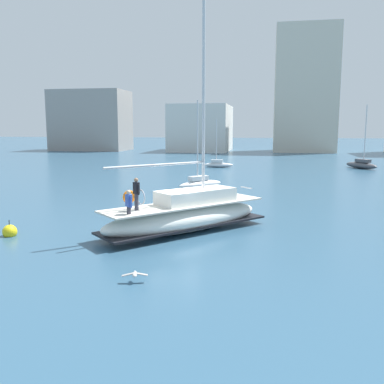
# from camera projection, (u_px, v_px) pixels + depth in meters

# --- Properties ---
(ground_plane) EXTENTS (400.00, 400.00, 0.00)m
(ground_plane) POSITION_uv_depth(u_px,v_px,m) (176.00, 231.00, 22.33)
(ground_plane) COLOR #2D516B
(main_sailboat) EXTENTS (8.27, 8.69, 14.34)m
(main_sailboat) POSITION_uv_depth(u_px,v_px,m) (186.00, 214.00, 22.07)
(main_sailboat) COLOR white
(main_sailboat) RESTS_ON ground
(moored_sloop_near) EXTENTS (3.94, 4.04, 7.77)m
(moored_sloop_near) POSITION_uv_depth(u_px,v_px,m) (200.00, 183.00, 37.60)
(moored_sloop_near) COLOR white
(moored_sloop_near) RESTS_ON ground
(moored_sloop_far) EXTENTS (3.94, 5.15, 8.30)m
(moored_sloop_far) POSITION_uv_depth(u_px,v_px,m) (361.00, 164.00, 55.76)
(moored_sloop_far) COLOR #4C4C51
(moored_sloop_far) RESTS_ON ground
(moored_catamaran) EXTENTS (4.05, 1.09, 6.52)m
(moored_catamaran) POSITION_uv_depth(u_px,v_px,m) (218.00, 164.00, 57.41)
(moored_catamaran) COLOR silver
(moored_catamaran) RESTS_ON ground
(seagull) EXTENTS (0.91, 0.48, 0.17)m
(seagull) POSITION_uv_depth(u_px,v_px,m) (135.00, 274.00, 14.84)
(seagull) COLOR silver
(seagull) RESTS_ON ground
(mooring_buoy) EXTENTS (0.72, 0.72, 0.96)m
(mooring_buoy) POSITION_uv_depth(u_px,v_px,m) (10.00, 232.00, 21.23)
(mooring_buoy) COLOR yellow
(mooring_buoy) RESTS_ON ground
(waterfront_buildings) EXTENTS (89.15, 17.79, 26.82)m
(waterfront_buildings) POSITION_uv_depth(u_px,v_px,m) (269.00, 108.00, 93.18)
(waterfront_buildings) COLOR gray
(waterfront_buildings) RESTS_ON ground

